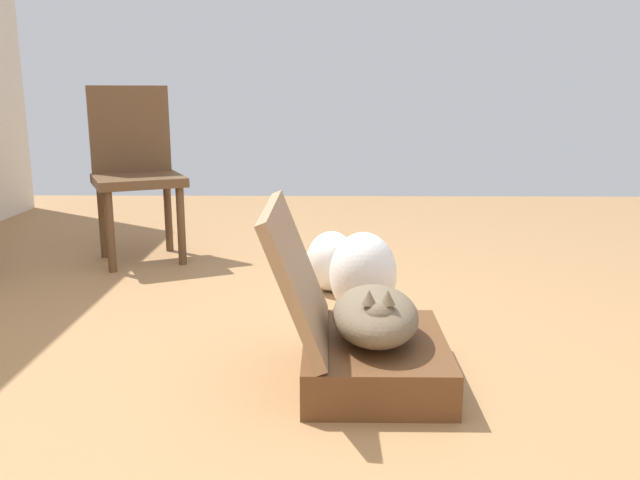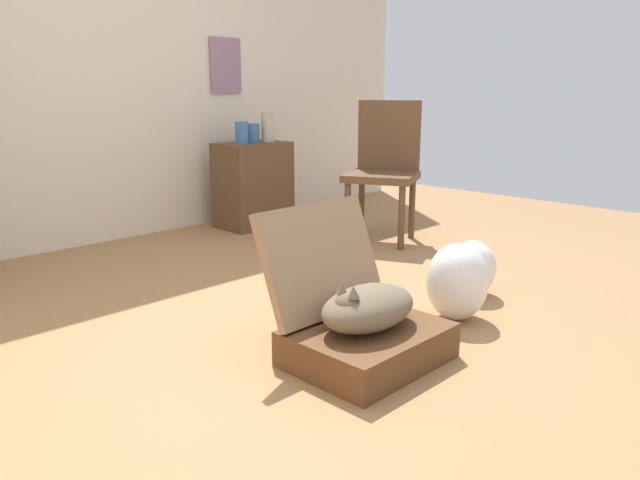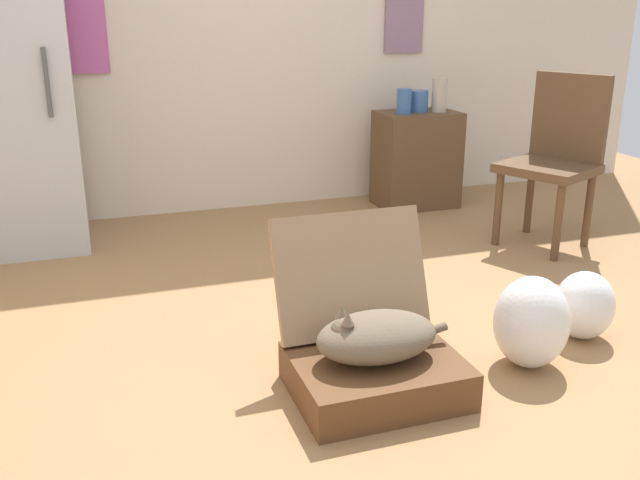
% 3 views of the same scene
% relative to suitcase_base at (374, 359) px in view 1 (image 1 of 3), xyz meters
% --- Properties ---
extents(ground_plane, '(7.68, 7.68, 0.00)m').
position_rel_suitcase_base_xyz_m(ground_plane, '(0.06, 0.38, -0.07)').
color(ground_plane, '#9E7247').
rests_on(ground_plane, ground).
extents(suitcase_base, '(0.59, 0.47, 0.14)m').
position_rel_suitcase_base_xyz_m(suitcase_base, '(0.00, 0.00, 0.00)').
color(suitcase_base, brown).
rests_on(suitcase_base, ground).
extents(suitcase_lid, '(0.59, 0.20, 0.45)m').
position_rel_suitcase_base_xyz_m(suitcase_lid, '(0.00, 0.25, 0.30)').
color(suitcase_lid, '#9B7756').
rests_on(suitcase_lid, suitcase_base).
extents(cat, '(0.52, 0.28, 0.21)m').
position_rel_suitcase_base_xyz_m(cat, '(-0.01, 0.00, 0.16)').
color(cat, brown).
rests_on(cat, suitcase_base).
extents(plastic_bag_white, '(0.29, 0.29, 0.36)m').
position_rel_suitcase_base_xyz_m(plastic_bag_white, '(0.64, 0.01, 0.11)').
color(plastic_bag_white, white).
rests_on(plastic_bag_white, ground).
extents(plastic_bag_clear, '(0.25, 0.24, 0.29)m').
position_rel_suitcase_base_xyz_m(plastic_bag_clear, '(1.00, 0.14, 0.07)').
color(plastic_bag_clear, white).
rests_on(plastic_bag_clear, ground).
extents(chair, '(0.59, 0.61, 0.97)m').
position_rel_suitcase_base_xyz_m(chair, '(1.62, 1.24, 0.45)').
color(chair, brown).
rests_on(chair, ground).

